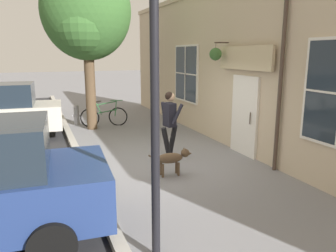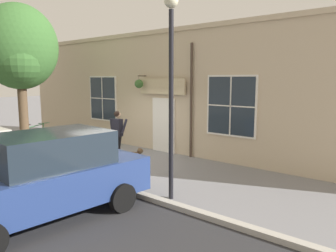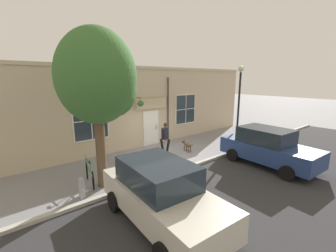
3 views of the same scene
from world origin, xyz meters
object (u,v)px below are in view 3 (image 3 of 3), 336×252
parked_car_nearest_curb (161,193)px  parked_car_mid_block (268,147)px  pedestrian_walking (165,135)px  street_lamp (239,95)px  street_tree_by_curb (99,80)px  fire_hydrant (82,187)px  dog_on_leash (187,145)px  leaning_bicycle (90,174)px

parked_car_nearest_curb → parked_car_mid_block: (-0.18, 6.46, 0.00)m
pedestrian_walking → street_lamp: 4.79m
street_tree_by_curb → fire_hydrant: size_ratio=7.44×
street_tree_by_curb → fire_hydrant: street_tree_by_curb is taller
dog_on_leash → parked_car_nearest_curb: bearing=-51.1°
leaning_bicycle → parked_car_nearest_curb: (3.64, 0.65, 0.50)m
pedestrian_walking → dog_on_leash: (0.43, 1.21, -0.65)m
pedestrian_walking → parked_car_mid_block: size_ratio=0.39×
street_lamp → parked_car_mid_block: bearing=-26.9°
dog_on_leash → street_lamp: (1.38, 2.72, 2.68)m
pedestrian_walking → parked_car_mid_block: bearing=32.0°
pedestrian_walking → parked_car_nearest_curb: 5.86m
dog_on_leash → fire_hydrant: size_ratio=1.30×
parked_car_nearest_curb → parked_car_mid_block: size_ratio=1.00×
dog_on_leash → fire_hydrant: 6.41m
parked_car_mid_block → fire_hydrant: bearing=-108.2°
street_tree_by_curb → street_lamp: bearing=86.9°
leaning_bicycle → pedestrian_walking: bearing=100.6°
pedestrian_walking → dog_on_leash: bearing=70.5°
dog_on_leash → leaning_bicycle: 5.66m
fire_hydrant → street_tree_by_curb: bearing=110.9°
pedestrian_walking → leaning_bicycle: 4.55m
dog_on_leash → parked_car_mid_block: 4.16m
street_tree_by_curb → fire_hydrant: 3.70m
dog_on_leash → parked_car_mid_block: parked_car_mid_block is taller
parked_car_mid_block → street_lamp: (-2.48, 1.26, 2.20)m
street_tree_by_curb → leaning_bicycle: (-0.54, -0.38, -3.56)m
dog_on_leash → pedestrian_walking: bearing=-109.5°
parked_car_nearest_curb → parked_car_mid_block: same height
leaning_bicycle → fire_hydrant: bearing=-34.0°
leaning_bicycle → fire_hydrant: (0.92, -0.62, 0.02)m
street_lamp → fire_hydrant: street_lamp is taller
dog_on_leash → parked_car_nearest_curb: parked_car_nearest_curb is taller
fire_hydrant → dog_on_leash: bearing=101.9°
leaning_bicycle → dog_on_leash: bearing=94.0°
pedestrian_walking → parked_car_mid_block: (4.29, 2.68, -0.16)m
street_lamp → pedestrian_walking: bearing=-114.6°
pedestrian_walking → fire_hydrant: (1.75, -5.05, -0.64)m
street_tree_by_curb → parked_car_mid_block: 7.95m
dog_on_leash → street_lamp: street_lamp is taller
pedestrian_walking → dog_on_leash: 1.44m
leaning_bicycle → street_lamp: 8.85m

